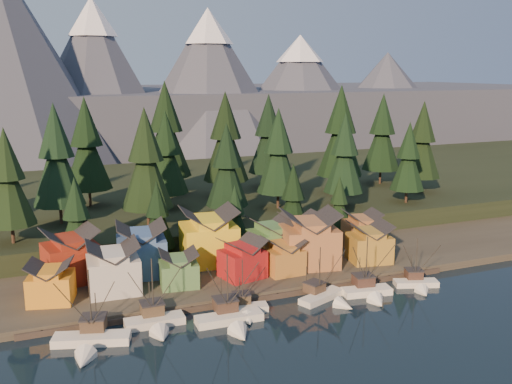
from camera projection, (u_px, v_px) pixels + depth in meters
name	position (u px, v px, depth m)	size (l,w,h in m)	color
ground	(293.00, 337.00, 88.17)	(500.00, 500.00, 0.00)	black
shore_strip	(214.00, 256.00, 124.27)	(400.00, 50.00, 1.50)	#342F26
hillside	(162.00, 198.00, 169.13)	(420.00, 100.00, 6.00)	black
dock	(253.00, 296.00, 103.02)	(80.00, 4.00, 1.00)	#41372F
mountain_ridge	(95.00, 100.00, 274.76)	(560.00, 190.00, 90.00)	#4D5063
boat_0	(89.00, 333.00, 84.61)	(12.26, 12.78, 12.71)	silver
boat_1	(155.00, 313.00, 90.91)	(9.90, 10.77, 12.37)	beige
boat_2	(231.00, 311.00, 91.91)	(11.41, 12.39, 12.68)	silver
boat_3	(244.00, 303.00, 96.29)	(9.00, 9.54, 10.10)	silver
boat_4	(327.00, 291.00, 101.34)	(10.18, 10.58, 10.84)	silver
boat_5	(369.00, 284.00, 103.47)	(9.65, 10.29, 12.12)	white
boat_6	(418.00, 277.00, 107.76)	(8.89, 9.40, 10.47)	silver
house_front_0	(51.00, 281.00, 97.08)	(8.68, 8.39, 7.23)	orange
house_front_1	(113.00, 266.00, 101.24)	(9.23, 8.89, 9.20)	beige
house_front_2	(179.00, 267.00, 104.55)	(7.53, 7.57, 6.61)	#4C7841
house_front_3	(242.00, 257.00, 108.64)	(8.93, 8.67, 7.65)	maroon
house_front_4	(283.00, 254.00, 111.34)	(7.14, 7.66, 7.00)	#AC702C
house_front_5	(310.00, 237.00, 114.82)	(12.44, 11.67, 11.31)	#9F6438
house_front_6	(369.00, 241.00, 117.83)	(9.27, 8.92, 8.06)	#A47B2A
house_back_0	(71.00, 254.00, 106.44)	(10.87, 10.58, 10.14)	maroon
house_back_1	(141.00, 248.00, 109.73)	(10.05, 10.15, 10.21)	#3B5A8D
house_back_2	(209.00, 235.00, 116.16)	(11.64, 10.82, 11.54)	yellow
house_back_3	(273.00, 238.00, 118.06)	(9.55, 8.62, 9.21)	#497942
house_back_4	(301.00, 233.00, 121.97)	(8.24, 7.92, 8.90)	white
house_back_5	(362.00, 229.00, 126.38)	(8.77, 8.84, 8.34)	#996036
tree_hill_2	(8.00, 181.00, 113.08)	(10.14, 10.14, 23.61)	#332319
tree_hill_3	(57.00, 159.00, 127.16)	(11.81, 11.81, 27.51)	#332319
tree_hill_4	(87.00, 147.00, 143.62)	(12.02, 12.02, 28.00)	#332319
tree_hill_5	(146.00, 162.00, 124.75)	(11.47, 11.47, 26.72)	#332319
tree_hill_6	(166.00, 155.00, 141.49)	(10.68, 10.68, 24.88)	#332319
tree_hill_7	(227.00, 168.00, 129.96)	(9.82, 9.82, 22.88)	#332319
tree_hill_8	(226.00, 140.00, 153.93)	(12.42, 12.42, 28.93)	#332319
tree_hill_9	(278.00, 154.00, 141.85)	(10.90, 10.90, 25.38)	#332319
tree_hill_10	(268.00, 137.00, 167.18)	(11.86, 11.86, 27.62)	#332319
tree_hill_11	(344.00, 156.00, 143.29)	(10.38, 10.38, 24.19)	#332319
tree_hill_12	(340.00, 134.00, 159.99)	(13.07, 13.07, 30.45)	#332319
tree_hill_13	(408.00, 159.00, 148.38)	(9.17, 9.17, 21.37)	#332319
tree_hill_14	(382.00, 135.00, 172.34)	(11.83, 11.83, 27.55)	#332319
tree_hill_15	(166.00, 133.00, 157.58)	(13.57, 13.57, 31.61)	#332319
tree_hill_17	(422.00, 143.00, 161.29)	(11.15, 11.15, 25.97)	#332319
tree_shore_0	(77.00, 219.00, 111.73)	(8.05, 8.05, 18.74)	#332319
tree_shore_1	(158.00, 217.00, 117.79)	(7.21, 7.21, 16.80)	#332319
tree_shore_2	(235.00, 215.00, 124.25)	(6.29, 6.29, 14.64)	#332319
tree_shore_3	(293.00, 200.00, 128.91)	(7.93, 7.93, 18.48)	#332319
tree_shore_4	(339.00, 204.00, 133.72)	(6.34, 6.34, 14.78)	#332319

